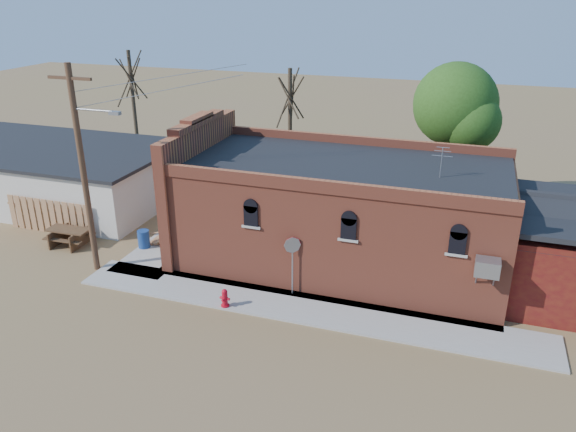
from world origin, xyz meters
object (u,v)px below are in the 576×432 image
(brick_bar, at_px, (336,212))
(picnic_table, at_px, (69,235))
(utility_pole, at_px, (84,167))
(fire_hydrant, at_px, (225,298))
(trash_barrel, at_px, (144,239))
(stop_sign, at_px, (293,250))

(brick_bar, relative_size, picnic_table, 7.76)
(brick_bar, height_order, picnic_table, brick_bar)
(utility_pole, relative_size, fire_hydrant, 12.02)
(utility_pole, xyz_separation_m, trash_barrel, (0.84, 2.47, -4.26))
(fire_hydrant, distance_m, picnic_table, 9.99)
(brick_bar, xyz_separation_m, picnic_table, (-12.59, -2.63, -1.78))
(brick_bar, bearing_deg, utility_pole, -156.31)
(trash_barrel, distance_m, picnic_table, 3.74)
(brick_bar, distance_m, utility_pole, 10.96)
(utility_pole, height_order, fire_hydrant, utility_pole)
(trash_barrel, relative_size, picnic_table, 0.41)
(utility_pole, distance_m, stop_sign, 9.39)
(trash_barrel, height_order, picnic_table, trash_barrel)
(fire_hydrant, height_order, trash_barrel, trash_barrel)
(trash_barrel, bearing_deg, fire_hydrant, -31.88)
(fire_hydrant, bearing_deg, trash_barrel, 168.21)
(utility_pole, bearing_deg, fire_hydrant, -10.10)
(fire_hydrant, relative_size, trash_barrel, 0.87)
(utility_pole, distance_m, picnic_table, 5.33)
(utility_pole, relative_size, stop_sign, 3.57)
(stop_sign, xyz_separation_m, picnic_table, (-11.76, 1.07, -1.46))
(utility_pole, xyz_separation_m, fire_hydrant, (6.76, -1.20, -4.32))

